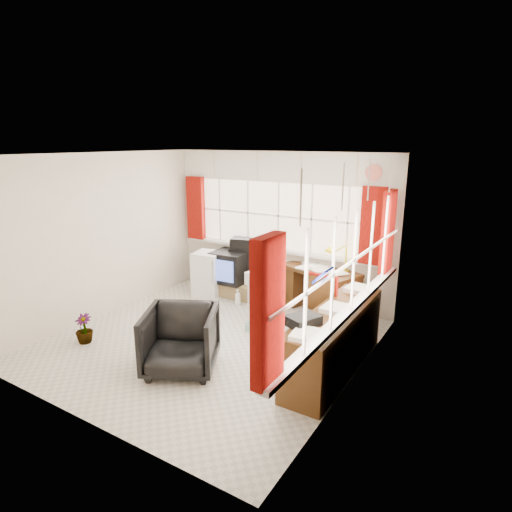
{
  "coord_description": "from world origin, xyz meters",
  "views": [
    {
      "loc": [
        3.34,
        -4.23,
        2.67
      ],
      "look_at": [
        0.43,
        0.55,
        1.15
      ],
      "focal_mm": 30.0,
      "sensor_mm": 36.0,
      "label": 1
    }
  ],
  "objects_px": {
    "desk": "(320,288)",
    "radiator": "(259,296)",
    "credenza": "(335,340)",
    "tv_bench": "(243,290)",
    "desk_lamp": "(346,253)",
    "mini_fridge": "(208,274)",
    "crt_tv": "(230,267)",
    "task_chair": "(318,311)",
    "office_chair": "(181,340)"
  },
  "relations": [
    {
      "from": "desk",
      "to": "radiator",
      "type": "height_order",
      "value": "desk"
    },
    {
      "from": "credenza",
      "to": "tv_bench",
      "type": "relative_size",
      "value": 1.43
    },
    {
      "from": "desk_lamp",
      "to": "mini_fridge",
      "type": "bearing_deg",
      "value": -171.08
    },
    {
      "from": "desk_lamp",
      "to": "crt_tv",
      "type": "height_order",
      "value": "desk_lamp"
    },
    {
      "from": "radiator",
      "to": "tv_bench",
      "type": "height_order",
      "value": "radiator"
    },
    {
      "from": "task_chair",
      "to": "tv_bench",
      "type": "bearing_deg",
      "value": 148.89
    },
    {
      "from": "credenza",
      "to": "mini_fridge",
      "type": "relative_size",
      "value": 2.57
    },
    {
      "from": "office_chair",
      "to": "mini_fridge",
      "type": "relative_size",
      "value": 1.09
    },
    {
      "from": "credenza",
      "to": "office_chair",
      "type": "bearing_deg",
      "value": -148.24
    },
    {
      "from": "tv_bench",
      "to": "mini_fridge",
      "type": "bearing_deg",
      "value": -157.91
    },
    {
      "from": "desk_lamp",
      "to": "mini_fridge",
      "type": "xyz_separation_m",
      "value": [
        -2.37,
        -0.37,
        -0.62
      ]
    },
    {
      "from": "desk_lamp",
      "to": "office_chair",
      "type": "distance_m",
      "value": 2.89
    },
    {
      "from": "tv_bench",
      "to": "radiator",
      "type": "bearing_deg",
      "value": -36.9
    },
    {
      "from": "task_chair",
      "to": "credenza",
      "type": "bearing_deg",
      "value": -44.62
    },
    {
      "from": "desk",
      "to": "mini_fridge",
      "type": "xyz_separation_m",
      "value": [
        -2.0,
        -0.31,
        -0.01
      ]
    },
    {
      "from": "task_chair",
      "to": "crt_tv",
      "type": "relative_size",
      "value": 1.62
    },
    {
      "from": "credenza",
      "to": "tv_bench",
      "type": "bearing_deg",
      "value": 146.3
    },
    {
      "from": "mini_fridge",
      "to": "office_chair",
      "type": "bearing_deg",
      "value": -59.63
    },
    {
      "from": "task_chair",
      "to": "radiator",
      "type": "xyz_separation_m",
      "value": [
        -1.32,
        0.71,
        -0.28
      ]
    },
    {
      "from": "tv_bench",
      "to": "task_chair",
      "type": "bearing_deg",
      "value": -31.11
    },
    {
      "from": "desk",
      "to": "crt_tv",
      "type": "xyz_separation_m",
      "value": [
        -1.65,
        -0.12,
        0.12
      ]
    },
    {
      "from": "task_chair",
      "to": "tv_bench",
      "type": "xyz_separation_m",
      "value": [
        -1.9,
        1.15,
        -0.41
      ]
    },
    {
      "from": "desk_lamp",
      "to": "radiator",
      "type": "distance_m",
      "value": 1.53
    },
    {
      "from": "desk_lamp",
      "to": "office_chair",
      "type": "bearing_deg",
      "value": -112.07
    },
    {
      "from": "office_chair",
      "to": "credenza",
      "type": "relative_size",
      "value": 0.42
    },
    {
      "from": "office_chair",
      "to": "mini_fridge",
      "type": "xyz_separation_m",
      "value": [
        -1.31,
        2.24,
        0.01
      ]
    },
    {
      "from": "desk",
      "to": "radiator",
      "type": "xyz_separation_m",
      "value": [
        -0.83,
        -0.51,
        -0.14
      ]
    },
    {
      "from": "task_chair",
      "to": "mini_fridge",
      "type": "distance_m",
      "value": 2.65
    },
    {
      "from": "desk",
      "to": "credenza",
      "type": "bearing_deg",
      "value": -61.5
    },
    {
      "from": "radiator",
      "to": "mini_fridge",
      "type": "height_order",
      "value": "mini_fridge"
    },
    {
      "from": "tv_bench",
      "to": "mini_fridge",
      "type": "xyz_separation_m",
      "value": [
        -0.58,
        -0.24,
        0.26
      ]
    },
    {
      "from": "desk_lamp",
      "to": "task_chair",
      "type": "xyz_separation_m",
      "value": [
        0.11,
        -1.28,
        -0.47
      ]
    },
    {
      "from": "task_chair",
      "to": "credenza",
      "type": "distance_m",
      "value": 0.55
    },
    {
      "from": "office_chair",
      "to": "credenza",
      "type": "height_order",
      "value": "credenza"
    },
    {
      "from": "task_chair",
      "to": "credenza",
      "type": "relative_size",
      "value": 0.5
    },
    {
      "from": "radiator",
      "to": "mini_fridge",
      "type": "relative_size",
      "value": 0.8
    },
    {
      "from": "task_chair",
      "to": "mini_fridge",
      "type": "xyz_separation_m",
      "value": [
        -2.48,
        0.91,
        -0.15
      ]
    },
    {
      "from": "office_chair",
      "to": "desk",
      "type": "bearing_deg",
      "value": 46.92
    },
    {
      "from": "radiator",
      "to": "mini_fridge",
      "type": "distance_m",
      "value": 1.19
    },
    {
      "from": "task_chair",
      "to": "crt_tv",
      "type": "xyz_separation_m",
      "value": [
        -2.14,
        1.1,
        -0.01
      ]
    },
    {
      "from": "desk",
      "to": "credenza",
      "type": "xyz_separation_m",
      "value": [
        0.87,
        -1.6,
        -0.01
      ]
    },
    {
      "from": "mini_fridge",
      "to": "task_chair",
      "type": "bearing_deg",
      "value": -20.13
    },
    {
      "from": "radiator",
      "to": "crt_tv",
      "type": "xyz_separation_m",
      "value": [
        -0.82,
        0.39,
        0.27
      ]
    },
    {
      "from": "desk_lamp",
      "to": "task_chair",
      "type": "bearing_deg",
      "value": -85.09
    },
    {
      "from": "task_chair",
      "to": "mini_fridge",
      "type": "bearing_deg",
      "value": 159.87
    },
    {
      "from": "office_chair",
      "to": "radiator",
      "type": "relative_size",
      "value": 1.36
    },
    {
      "from": "radiator",
      "to": "credenza",
      "type": "height_order",
      "value": "credenza"
    },
    {
      "from": "radiator",
      "to": "crt_tv",
      "type": "distance_m",
      "value": 0.95
    },
    {
      "from": "desk_lamp",
      "to": "tv_bench",
      "type": "xyz_separation_m",
      "value": [
        -1.79,
        -0.14,
        -0.88
      ]
    },
    {
      "from": "desk",
      "to": "crt_tv",
      "type": "relative_size",
      "value": 2.2
    }
  ]
}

